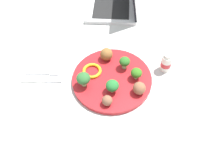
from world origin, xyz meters
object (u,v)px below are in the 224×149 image
at_px(meatball_far_rim, 139,88).
at_px(knife, 43,81).
at_px(broccoli_floret_front_left, 136,74).
at_px(broccoli_floret_back_left, 111,86).
at_px(pepper_ring_front_left, 92,71).
at_px(meatball_front_left, 107,101).
at_px(broccoli_floret_front_right, 83,79).
at_px(fork, 44,73).
at_px(yogurt_bottle, 166,63).
at_px(napkin, 42,78).
at_px(plate, 112,79).
at_px(meatball_front_right, 106,54).
at_px(broccoli_floret_far_rim, 125,62).

xyz_separation_m(meatball_far_rim, knife, (-0.33, 0.06, -0.03)).
bearing_deg(meatball_far_rim, broccoli_floret_front_left, 95.11).
relative_size(broccoli_floret_back_left, pepper_ring_front_left, 0.70).
relative_size(meatball_front_left, pepper_ring_front_left, 0.51).
distance_m(meatball_front_left, knife, 0.25).
bearing_deg(knife, pepper_ring_front_left, 10.60).
height_order(broccoli_floret_front_right, fork, broccoli_floret_front_right).
bearing_deg(knife, yogurt_bottle, 7.08).
relative_size(napkin, knife, 1.17).
bearing_deg(broccoli_floret_front_right, knife, 170.23).
xyz_separation_m(plate, meatball_far_rim, (0.09, -0.06, 0.03)).
bearing_deg(plate, broccoli_floret_front_right, -163.90).
relative_size(broccoli_floret_front_right, fork, 0.46).
height_order(plate, broccoli_floret_front_left, broccoli_floret_front_left).
height_order(meatball_front_left, pepper_ring_front_left, meatball_front_left).
relative_size(plate, broccoli_floret_front_right, 5.08).
distance_m(broccoli_floret_front_left, napkin, 0.34).
distance_m(plate, pepper_ring_front_left, 0.08).
height_order(broccoli_floret_back_left, meatball_front_right, broccoli_floret_back_left).
xyz_separation_m(broccoli_floret_front_left, yogurt_bottle, (0.11, 0.05, -0.01)).
bearing_deg(meatball_far_rim, broccoli_floret_front_right, 169.93).
bearing_deg(broccoli_floret_front_left, knife, 179.92).
bearing_deg(fork, meatball_front_left, -31.23).
relative_size(pepper_ring_front_left, knife, 0.47).
bearing_deg(broccoli_floret_back_left, meatball_front_right, 95.96).
distance_m(broccoli_floret_far_rim, broccoli_floret_front_right, 0.16).
relative_size(meatball_front_left, fork, 0.29).
distance_m(broccoli_floret_back_left, meatball_front_right, 0.15).
bearing_deg(meatball_front_left, pepper_ring_front_left, 111.81).
bearing_deg(plate, meatball_front_right, 101.63).
bearing_deg(meatball_far_rim, napkin, 167.40).
bearing_deg(fork, yogurt_bottle, 2.43).
height_order(meatball_front_right, knife, meatball_front_right).
distance_m(broccoli_floret_back_left, yogurt_bottle, 0.23).
xyz_separation_m(plate, broccoli_floret_far_rim, (0.05, 0.05, 0.04)).
bearing_deg(meatball_front_right, napkin, -161.60).
height_order(broccoli_floret_far_rim, pepper_ring_front_left, broccoli_floret_far_rim).
distance_m(meatball_far_rim, pepper_ring_front_left, 0.18).
distance_m(broccoli_floret_front_left, meatball_front_right, 0.14).
bearing_deg(napkin, broccoli_floret_back_left, -15.80).
distance_m(broccoli_floret_far_rim, yogurt_bottle, 0.15).
xyz_separation_m(meatball_front_left, pepper_ring_front_left, (-0.05, 0.13, -0.01)).
relative_size(napkin, yogurt_bottle, 2.23).
relative_size(broccoli_floret_far_rim, knife, 0.33).
bearing_deg(meatball_front_left, plate, 80.64).
bearing_deg(meatball_front_right, broccoli_floret_far_rim, -34.34).
bearing_deg(broccoli_floret_front_left, fork, 173.69).
xyz_separation_m(broccoli_floret_far_rim, meatball_front_right, (-0.06, 0.04, -0.01)).
xyz_separation_m(broccoli_floret_back_left, pepper_ring_front_left, (-0.07, 0.08, -0.02)).
relative_size(broccoli_floret_front_left, meatball_front_left, 1.24).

